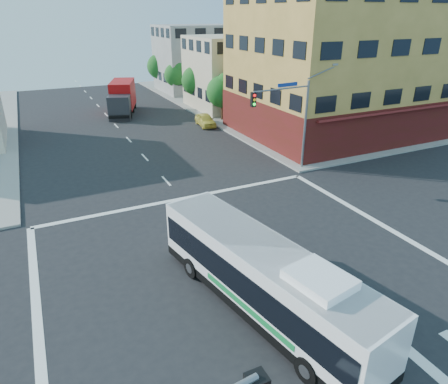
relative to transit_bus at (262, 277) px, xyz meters
name	(u,v)px	position (x,y,z in m)	size (l,w,h in m)	color
ground	(250,273)	(0.83, 2.46, -1.68)	(120.00, 120.00, 0.00)	black
sidewalk_ne	(337,94)	(35.83, 37.46, -1.60)	(50.00, 50.00, 0.15)	gray
corner_building_ne	(336,75)	(20.81, 20.94, 4.21)	(18.10, 15.44, 14.00)	gold
building_east_near	(238,72)	(17.81, 36.44, 2.83)	(12.06, 10.06, 9.00)	#C4B595
building_east_far	(198,59)	(17.81, 50.43, 3.33)	(12.06, 10.06, 10.00)	#989893
signal_mast_ne	(289,110)	(9.91, 13.07, 3.30)	(7.91, 1.13, 8.07)	slate
street_tree_a	(223,90)	(12.73, 30.38, 1.91)	(3.60, 3.60, 5.53)	#321D12
street_tree_b	(197,79)	(12.73, 38.38, 2.07)	(3.80, 3.80, 5.79)	#321D12
street_tree_c	(176,74)	(12.73, 46.38, 1.78)	(3.40, 3.40, 5.29)	#321D12
street_tree_d	(160,65)	(12.73, 54.38, 2.20)	(4.00, 4.00, 6.03)	#321D12
transit_bus	(262,277)	(0.00, 0.00, 0.00)	(4.55, 11.85, 3.43)	black
box_truck	(122,99)	(2.97, 39.12, 0.20)	(5.15, 8.94, 3.87)	#28282D
parked_car	(205,120)	(9.91, 29.10, -1.00)	(1.60, 3.98, 1.36)	#D9C847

